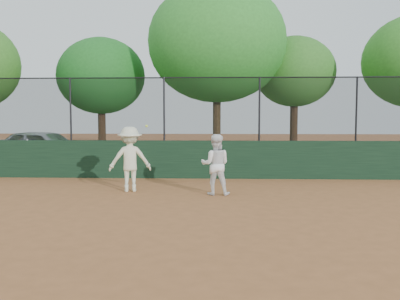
{
  "coord_description": "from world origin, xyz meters",
  "views": [
    {
      "loc": [
        1.24,
        -8.06,
        2.0
      ],
      "look_at": [
        0.8,
        2.2,
        1.2
      ],
      "focal_mm": 40.0,
      "sensor_mm": 36.0,
      "label": 1
    }
  ],
  "objects_px": {
    "player_main": "(130,159)",
    "tree_2": "(217,43)",
    "parked_car": "(45,149)",
    "tree_3": "(295,72)",
    "player_second": "(215,165)",
    "tree_1": "(101,76)"
  },
  "relations": [
    {
      "from": "player_main",
      "to": "tree_2",
      "type": "xyz_separation_m",
      "value": [
        2.23,
        8.25,
        4.33
      ]
    },
    {
      "from": "parked_car",
      "to": "tree_2",
      "type": "distance_m",
      "value": 8.51
    },
    {
      "from": "tree_2",
      "to": "tree_3",
      "type": "height_order",
      "value": "tree_2"
    },
    {
      "from": "player_main",
      "to": "tree_2",
      "type": "relative_size",
      "value": 0.23
    },
    {
      "from": "parked_car",
      "to": "tree_3",
      "type": "height_order",
      "value": "tree_3"
    },
    {
      "from": "player_second",
      "to": "tree_1",
      "type": "relative_size",
      "value": 0.27
    },
    {
      "from": "tree_3",
      "to": "tree_1",
      "type": "bearing_deg",
      "value": -179.95
    },
    {
      "from": "tree_1",
      "to": "tree_3",
      "type": "height_order",
      "value": "tree_1"
    },
    {
      "from": "tree_1",
      "to": "tree_3",
      "type": "relative_size",
      "value": 1.0
    },
    {
      "from": "player_second",
      "to": "tree_2",
      "type": "bearing_deg",
      "value": -87.73
    },
    {
      "from": "parked_car",
      "to": "player_second",
      "type": "height_order",
      "value": "player_second"
    },
    {
      "from": "player_second",
      "to": "player_main",
      "type": "xyz_separation_m",
      "value": [
        -2.25,
        0.41,
        0.09
      ]
    },
    {
      "from": "player_second",
      "to": "tree_1",
      "type": "bearing_deg",
      "value": -58.6
    },
    {
      "from": "tree_1",
      "to": "player_main",
      "type": "bearing_deg",
      "value": -71.02
    },
    {
      "from": "tree_3",
      "to": "player_second",
      "type": "bearing_deg",
      "value": -110.0
    },
    {
      "from": "tree_2",
      "to": "tree_1",
      "type": "bearing_deg",
      "value": 168.31
    },
    {
      "from": "tree_1",
      "to": "tree_2",
      "type": "bearing_deg",
      "value": -11.69
    },
    {
      "from": "player_second",
      "to": "tree_3",
      "type": "xyz_separation_m",
      "value": [
        3.56,
        9.79,
        3.23
      ]
    },
    {
      "from": "player_second",
      "to": "tree_1",
      "type": "xyz_separation_m",
      "value": [
        -5.48,
        9.78,
        3.07
      ]
    },
    {
      "from": "player_main",
      "to": "tree_1",
      "type": "bearing_deg",
      "value": 108.98
    },
    {
      "from": "player_second",
      "to": "tree_2",
      "type": "relative_size",
      "value": 0.2
    },
    {
      "from": "player_main",
      "to": "tree_3",
      "type": "height_order",
      "value": "tree_3"
    }
  ]
}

